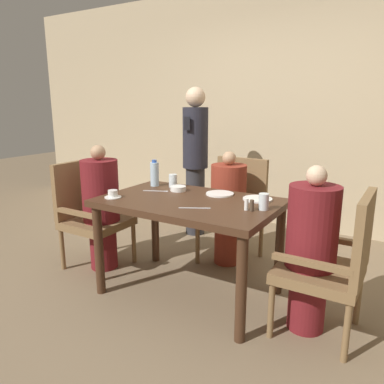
% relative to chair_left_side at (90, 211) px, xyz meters
% --- Properties ---
extents(ground_plane, '(16.00, 16.00, 0.00)m').
position_rel_chair_left_side_xyz_m(ground_plane, '(1.06, 0.00, -0.51)').
color(ground_plane, '#7A664C').
extents(wall_back, '(8.00, 0.06, 2.80)m').
position_rel_chair_left_side_xyz_m(wall_back, '(1.06, 2.06, 0.89)').
color(wall_back, tan).
rests_on(wall_back, ground_plane).
extents(dining_table, '(1.32, 0.85, 0.76)m').
position_rel_chair_left_side_xyz_m(dining_table, '(1.06, 0.00, 0.15)').
color(dining_table, '#422819').
rests_on(dining_table, ground_plane).
extents(chair_left_side, '(0.52, 0.51, 0.95)m').
position_rel_chair_left_side_xyz_m(chair_left_side, '(0.00, 0.00, 0.00)').
color(chair_left_side, brown).
rests_on(chair_left_side, ground_plane).
extents(diner_in_left_chair, '(0.32, 0.32, 1.12)m').
position_rel_chair_left_side_xyz_m(diner_in_left_chair, '(0.15, 0.00, 0.06)').
color(diner_in_left_chair, maroon).
rests_on(diner_in_left_chair, ground_plane).
extents(chair_far_side, '(0.51, 0.52, 0.95)m').
position_rel_chair_left_side_xyz_m(chair_far_side, '(1.06, 0.82, 0.00)').
color(chair_far_side, brown).
rests_on(chair_far_side, ground_plane).
extents(diner_in_far_chair, '(0.32, 0.32, 1.05)m').
position_rel_chair_left_side_xyz_m(diner_in_far_chair, '(1.06, 0.68, 0.03)').
color(diner_in_far_chair, maroon).
rests_on(diner_in_far_chair, ground_plane).
extents(chair_right_side, '(0.52, 0.51, 0.95)m').
position_rel_chair_left_side_xyz_m(chair_right_side, '(2.12, 0.00, 0.00)').
color(chair_right_side, brown).
rests_on(chair_right_side, ground_plane).
extents(diner_in_right_chair, '(0.32, 0.32, 1.10)m').
position_rel_chair_left_side_xyz_m(diner_in_right_chair, '(1.97, 0.00, 0.06)').
color(diner_in_right_chair, maroon).
rests_on(diner_in_right_chair, ground_plane).
extents(standing_host, '(0.28, 0.31, 1.63)m').
position_rel_chair_left_side_xyz_m(standing_host, '(0.39, 1.22, 0.37)').
color(standing_host, '#2D2D33').
rests_on(standing_host, ground_plane).
extents(plate_main_left, '(0.22, 0.22, 0.01)m').
position_rel_chair_left_side_xyz_m(plate_main_left, '(1.50, 0.26, 0.26)').
color(plate_main_left, white).
rests_on(plate_main_left, dining_table).
extents(plate_main_right, '(0.22, 0.22, 0.01)m').
position_rel_chair_left_side_xyz_m(plate_main_right, '(1.19, 0.26, 0.26)').
color(plate_main_right, white).
rests_on(plate_main_right, dining_table).
extents(teacup_with_saucer, '(0.13, 0.13, 0.06)m').
position_rel_chair_left_side_xyz_m(teacup_with_saucer, '(0.53, -0.25, 0.28)').
color(teacup_with_saucer, white).
rests_on(teacup_with_saucer, dining_table).
extents(bowl_small, '(0.13, 0.13, 0.04)m').
position_rel_chair_left_side_xyz_m(bowl_small, '(0.84, 0.19, 0.27)').
color(bowl_small, white).
rests_on(bowl_small, dining_table).
extents(water_bottle, '(0.07, 0.07, 0.23)m').
position_rel_chair_left_side_xyz_m(water_bottle, '(0.56, 0.25, 0.36)').
color(water_bottle, silver).
rests_on(water_bottle, dining_table).
extents(glass_tall_near, '(0.07, 0.07, 0.11)m').
position_rel_chair_left_side_xyz_m(glass_tall_near, '(1.63, 0.03, 0.31)').
color(glass_tall_near, silver).
rests_on(glass_tall_near, dining_table).
extents(glass_tall_mid, '(0.07, 0.07, 0.11)m').
position_rel_chair_left_side_xyz_m(glass_tall_mid, '(0.72, 0.29, 0.31)').
color(glass_tall_mid, silver).
rests_on(glass_tall_mid, dining_table).
extents(salt_shaker, '(0.03, 0.03, 0.08)m').
position_rel_chair_left_side_xyz_m(salt_shaker, '(1.54, -0.04, 0.29)').
color(salt_shaker, white).
rests_on(salt_shaker, dining_table).
extents(pepper_shaker, '(0.03, 0.03, 0.08)m').
position_rel_chair_left_side_xyz_m(pepper_shaker, '(1.58, -0.04, 0.29)').
color(pepper_shaker, '#4C3D2D').
rests_on(pepper_shaker, dining_table).
extents(fork_beside_plate, '(0.20, 0.10, 0.00)m').
position_rel_chair_left_side_xyz_m(fork_beside_plate, '(0.70, 0.10, 0.26)').
color(fork_beside_plate, silver).
rests_on(fork_beside_plate, dining_table).
extents(knife_beside_plate, '(0.20, 0.11, 0.00)m').
position_rel_chair_left_side_xyz_m(knife_beside_plate, '(1.23, -0.17, 0.26)').
color(knife_beside_plate, silver).
rests_on(knife_beside_plate, dining_table).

